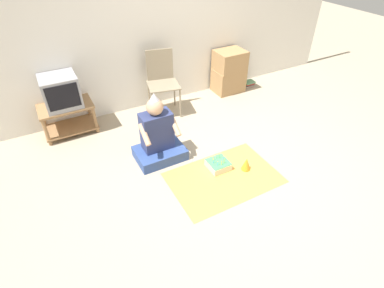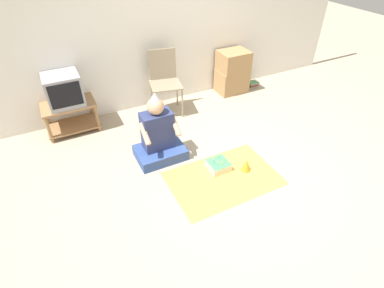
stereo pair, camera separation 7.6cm
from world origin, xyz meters
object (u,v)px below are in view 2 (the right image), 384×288
object	(u,v)px
folding_chair	(164,78)
person_seated	(159,137)
tv	(64,90)
cardboard_box_stack	(232,72)
party_hat_blue	(246,165)
birthday_cake	(218,165)
book_pile	(252,84)

from	to	relation	value
folding_chair	person_seated	size ratio (longest dim) A/B	1.06
tv	person_seated	world-z (taller)	person_seated
folding_chair	cardboard_box_stack	size ratio (longest dim) A/B	1.32
cardboard_box_stack	party_hat_blue	distance (m)	2.08
folding_chair	birthday_cake	distance (m)	1.64
birthday_cake	cardboard_box_stack	bearing A→B (deg)	52.92
birthday_cake	folding_chair	bearing A→B (deg)	90.69
folding_chair	party_hat_blue	bearing A→B (deg)	-80.28
book_pile	party_hat_blue	distance (m)	2.27
cardboard_box_stack	book_pile	xyz separation A→B (m)	(0.43, -0.03, -0.31)
book_pile	cardboard_box_stack	bearing A→B (deg)	175.97
book_pile	party_hat_blue	world-z (taller)	party_hat_blue
birthday_cake	tv	bearing A→B (deg)	130.55
cardboard_box_stack	birthday_cake	world-z (taller)	cardboard_box_stack
person_seated	book_pile	bearing A→B (deg)	25.81
cardboard_box_stack	person_seated	size ratio (longest dim) A/B	0.80
cardboard_box_stack	party_hat_blue	size ratio (longest dim) A/B	4.45
party_hat_blue	person_seated	bearing A→B (deg)	138.61
person_seated	tv	bearing A→B (deg)	128.20
folding_chair	book_pile	size ratio (longest dim) A/B	4.55
person_seated	birthday_cake	xyz separation A→B (m)	(0.54, -0.54, -0.24)
cardboard_box_stack	person_seated	xyz separation A→B (m)	(-1.78, -1.10, -0.07)
folding_chair	person_seated	distance (m)	1.18
tv	party_hat_blue	size ratio (longest dim) A/B	2.81
tv	cardboard_box_stack	bearing A→B (deg)	-0.19
book_pile	person_seated	distance (m)	2.47
folding_chair	person_seated	bearing A→B (deg)	-116.95
cardboard_box_stack	birthday_cake	size ratio (longest dim) A/B	2.89
birthday_cake	party_hat_blue	size ratio (longest dim) A/B	1.54
cardboard_box_stack	person_seated	distance (m)	2.09
tv	birthday_cake	world-z (taller)	tv
cardboard_box_stack	person_seated	bearing A→B (deg)	-148.30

